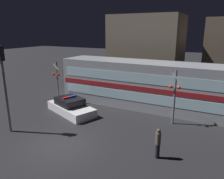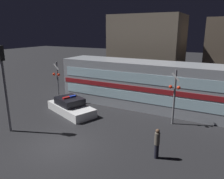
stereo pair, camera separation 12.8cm
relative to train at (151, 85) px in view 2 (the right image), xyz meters
name	(u,v)px [view 2 (the right image)]	position (x,y,z in m)	size (l,w,h in m)	color
ground_plane	(61,145)	(-2.42, -8.60, -1.93)	(120.00, 120.00, 0.00)	black
train	(151,85)	(0.00, 0.00, 0.00)	(15.81, 3.18, 3.86)	#999EA5
police_car	(71,107)	(-5.15, -4.23, -1.44)	(4.79, 3.35, 1.33)	silver
pedestrian	(157,143)	(2.78, -7.30, -1.09)	(0.27, 0.27, 1.63)	black
crossing_signal_near	(174,94)	(2.53, -2.65, 0.24)	(0.77, 0.33, 3.85)	slate
crossing_signal_far	(57,80)	(-7.71, -2.73, 0.19)	(0.77, 0.33, 3.75)	slate
traffic_light_corner	(4,79)	(-6.59, -8.72, 1.57)	(0.30, 0.46, 5.51)	slate
building_left	(147,51)	(-3.04, 7.70, 2.09)	(7.84, 5.84, 8.04)	#726656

